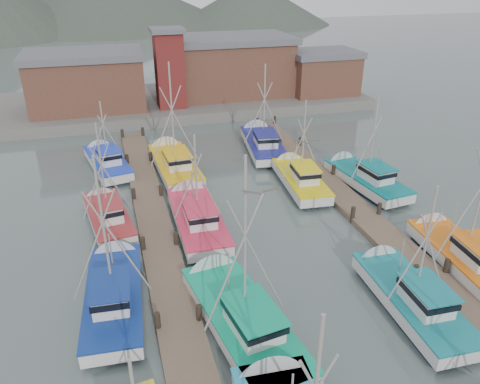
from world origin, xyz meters
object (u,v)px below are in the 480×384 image
object	(u,v)px
lookout_tower	(169,68)
boat_4	(238,314)
boat_12	(174,163)
boat_8	(196,216)

from	to	relation	value
lookout_tower	boat_4	size ratio (longest dim) A/B	0.85
lookout_tower	boat_12	world-z (taller)	lookout_tower
boat_8	boat_12	bearing A→B (deg)	90.70
boat_8	boat_12	world-z (taller)	boat_12
lookout_tower	boat_12	xyz separation A→B (m)	(-2.26, -15.71, -4.87)
boat_8	lookout_tower	bearing A→B (deg)	85.53
boat_4	boat_8	bearing A→B (deg)	81.67
boat_12	boat_4	bearing A→B (deg)	-92.90
boat_4	lookout_tower	bearing A→B (deg)	77.87
lookout_tower	boat_8	xyz separation A→B (m)	(-2.24, -25.35, -4.88)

